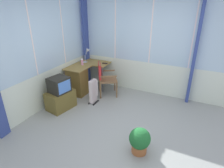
% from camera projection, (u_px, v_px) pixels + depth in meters
% --- Properties ---
extents(ground, '(5.02, 5.07, 0.06)m').
position_uv_depth(ground, '(118.00, 132.00, 3.94)').
color(ground, gray).
extents(north_window_panel, '(4.02, 0.07, 2.76)m').
position_uv_depth(north_window_panel, '(33.00, 54.00, 4.18)').
color(north_window_panel, silver).
rests_on(north_window_panel, ground).
extents(east_window_panel, '(0.07, 4.07, 2.76)m').
position_uv_depth(east_window_panel, '(150.00, 45.00, 5.04)').
color(east_window_panel, silver).
rests_on(east_window_panel, ground).
extents(curtain_corner, '(0.23, 0.07, 2.66)m').
position_uv_depth(curtain_corner, '(86.00, 41.00, 5.72)').
color(curtain_corner, '#35478D').
rests_on(curtain_corner, ground).
extents(curtain_east_far, '(0.23, 0.09, 2.66)m').
position_uv_depth(curtain_east_far, '(195.00, 52.00, 4.54)').
color(curtain_east_far, '#35478D').
rests_on(curtain_east_far, ground).
extents(desk, '(1.20, 0.90, 0.77)m').
position_uv_depth(desk, '(78.00, 80.00, 5.32)').
color(desk, olive).
rests_on(desk, ground).
extents(desk_lamp, '(0.23, 0.20, 0.42)m').
position_uv_depth(desk_lamp, '(88.00, 53.00, 5.56)').
color(desk_lamp, '#B2B7BC').
rests_on(desk_lamp, desk).
extents(tv_remote, '(0.08, 0.16, 0.02)m').
position_uv_depth(tv_remote, '(105.00, 63.00, 5.50)').
color(tv_remote, black).
rests_on(tv_remote, desk).
extents(spray_bottle, '(0.06, 0.06, 0.22)m').
position_uv_depth(spray_bottle, '(82.00, 61.00, 5.36)').
color(spray_bottle, pink).
rests_on(spray_bottle, desk).
extents(wooden_armchair, '(0.66, 0.66, 0.94)m').
position_uv_depth(wooden_armchair, '(103.00, 75.00, 5.17)').
color(wooden_armchair, brown).
rests_on(wooden_armchair, ground).
extents(tv_on_stand, '(0.71, 0.55, 0.81)m').
position_uv_depth(tv_on_stand, '(60.00, 95.00, 4.60)').
color(tv_on_stand, brown).
rests_on(tv_on_stand, ground).
extents(space_heater, '(0.31, 0.17, 0.64)m').
position_uv_depth(space_heater, '(94.00, 91.00, 4.88)').
color(space_heater, silver).
rests_on(space_heater, ground).
extents(potted_plant, '(0.38, 0.38, 0.48)m').
position_uv_depth(potted_plant, '(140.00, 140.00, 3.28)').
color(potted_plant, '#A55D32').
rests_on(potted_plant, ground).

